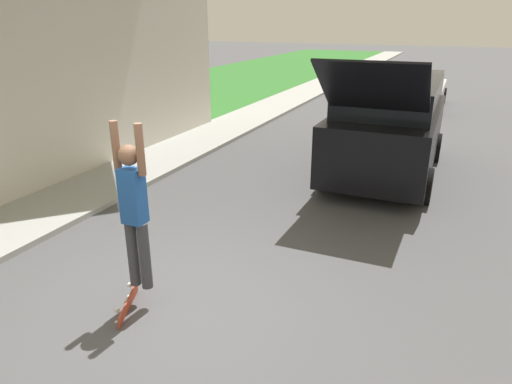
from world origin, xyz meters
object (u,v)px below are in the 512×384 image
suv_parked (389,126)px  skateboarder (134,206)px  car_down_street (419,90)px  skateboard (128,304)px

suv_parked → skateboarder: 6.61m
car_down_street → skateboard: (-1.87, -15.35, -0.57)m
car_down_street → skateboarder: size_ratio=2.18×
suv_parked → car_down_street: suv_parked is taller
skateboarder → skateboard: size_ratio=2.72×
suv_parked → car_down_street: bearing=90.8°
car_down_street → skateboard: size_ratio=5.93×
skateboard → car_down_street: bearing=83.1°
suv_parked → skateboard: (-1.99, -6.50, -1.01)m
skateboarder → skateboard: bearing=-123.6°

